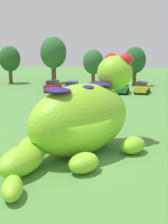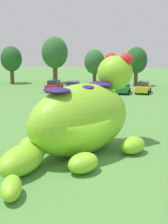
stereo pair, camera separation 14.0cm
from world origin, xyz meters
TOP-DOWN VIEW (x-y plane):
  - ground_plane at (0.00, 0.00)m, footprint 160.00×160.00m
  - giant_inflatable_creature at (-0.92, 1.82)m, footprint 8.70×12.34m
  - car_red at (-10.25, 27.79)m, footprint 2.02×4.14m
  - car_blue at (-7.12, 27.10)m, footprint 1.98×4.12m
  - car_orange at (-3.23, 27.34)m, footprint 2.06×4.16m
  - car_green at (0.20, 27.82)m, footprint 2.07×4.17m
  - car_yellow at (3.13, 28.47)m, footprint 2.38×4.30m
  - tree_left at (-20.63, 36.03)m, footprint 3.81×3.81m
  - tree_mid_left at (-12.95, 37.95)m, footprint 4.76×4.76m
  - tree_centre_left at (-5.20, 35.41)m, footprint 3.50×3.50m
  - tree_centre at (1.80, 36.96)m, footprint 3.74×3.74m
  - spectator_near_inflatable at (-6.30, 16.19)m, footprint 0.38×0.26m

SIDE VIEW (x-z plane):
  - ground_plane at x=0.00m, z-range 0.00..0.00m
  - spectator_near_inflatable at x=-6.30m, z-range 0.00..1.71m
  - car_red at x=-10.25m, z-range 0.00..1.72m
  - car_blue at x=-7.12m, z-range 0.00..1.72m
  - car_orange at x=-3.23m, z-range 0.00..1.72m
  - car_green at x=0.20m, z-range 0.00..1.72m
  - car_yellow at x=3.13m, z-range 0.00..1.72m
  - giant_inflatable_creature at x=-0.92m, z-range -0.86..5.54m
  - tree_centre_left at x=-5.20m, z-range 0.96..7.18m
  - tree_centre at x=1.80m, z-range 1.02..7.66m
  - tree_left at x=-20.63m, z-range 1.04..7.80m
  - tree_mid_left at x=-12.95m, z-range 1.30..9.75m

